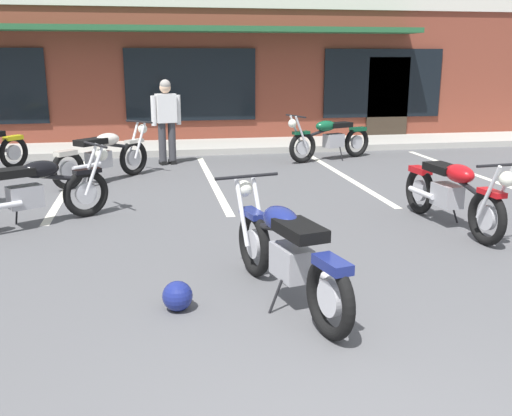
% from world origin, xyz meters
% --- Properties ---
extents(ground_plane, '(80.00, 80.00, 0.00)m').
position_xyz_m(ground_plane, '(0.00, 3.65, 0.00)').
color(ground_plane, '#515154').
extents(sidewalk_kerb, '(22.00, 1.80, 0.14)m').
position_xyz_m(sidewalk_kerb, '(0.00, 11.27, 0.07)').
color(sidewalk_kerb, '#A8A59E').
rests_on(sidewalk_kerb, ground_plane).
extents(brick_storefront_building, '(18.27, 6.53, 3.52)m').
position_xyz_m(brick_storefront_building, '(0.00, 14.86, 1.76)').
color(brick_storefront_building, brown).
rests_on(brick_storefront_building, ground_plane).
extents(painted_stall_lines, '(9.76, 4.80, 0.01)m').
position_xyz_m(painted_stall_lines, '(-0.00, 7.67, 0.00)').
color(painted_stall_lines, silver).
rests_on(painted_stall_lines, ground_plane).
extents(motorcycle_foreground_classic, '(0.87, 2.08, 0.98)m').
position_xyz_m(motorcycle_foreground_classic, '(0.09, 2.42, 0.46)').
color(motorcycle_foreground_classic, black).
rests_on(motorcycle_foreground_classic, ground_plane).
extents(motorcycle_red_sportbike, '(1.65, 1.65, 0.98)m').
position_xyz_m(motorcycle_red_sportbike, '(-1.83, 7.94, 0.46)').
color(motorcycle_red_sportbike, black).
rests_on(motorcycle_red_sportbike, ground_plane).
extents(motorcycle_black_cruiser, '(2.01, 1.06, 0.98)m').
position_xyz_m(motorcycle_black_cruiser, '(2.66, 9.36, 0.46)').
color(motorcycle_black_cruiser, black).
rests_on(motorcycle_black_cruiser, ground_plane).
extents(motorcycle_silver_naked, '(0.66, 2.11, 0.98)m').
position_xyz_m(motorcycle_silver_naked, '(2.64, 4.26, 0.46)').
color(motorcycle_silver_naked, black).
rests_on(motorcycle_silver_naked, ground_plane).
extents(motorcycle_green_cafe_racer, '(1.89, 1.31, 0.98)m').
position_xyz_m(motorcycle_green_cafe_racer, '(-2.51, 5.29, 0.46)').
color(motorcycle_green_cafe_racer, black).
rests_on(motorcycle_green_cafe_racer, ground_plane).
extents(person_by_back_row, '(0.61, 0.35, 1.68)m').
position_xyz_m(person_by_back_row, '(-0.70, 9.43, 0.95)').
color(person_by_back_row, black).
rests_on(person_by_back_row, ground_plane).
extents(helmet_on_pavement, '(0.26, 0.26, 0.26)m').
position_xyz_m(helmet_on_pavement, '(-0.86, 2.40, 0.13)').
color(helmet_on_pavement, navy).
rests_on(helmet_on_pavement, ground_plane).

